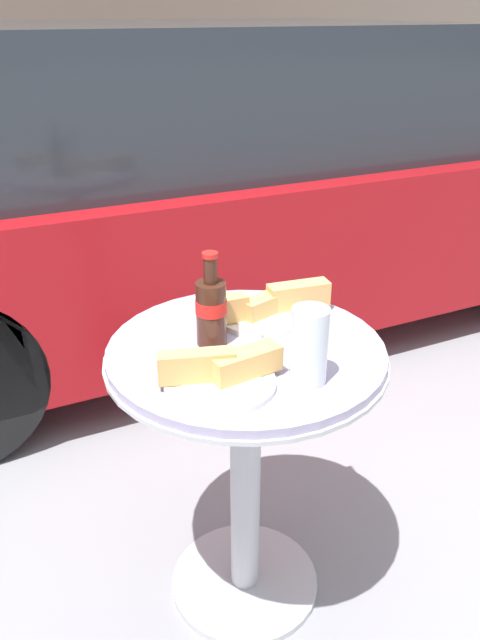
{
  "coord_description": "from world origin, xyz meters",
  "views": [
    {
      "loc": [
        -0.52,
        -1.06,
        1.38
      ],
      "look_at": [
        0.0,
        0.03,
        0.78
      ],
      "focal_mm": 35.0,
      "sensor_mm": 36.0,
      "label": 1
    }
  ],
  "objects_px": {
    "cola_bottle_left": "(211,309)",
    "drinking_glass": "(309,349)",
    "bistro_table": "(246,424)",
    "parked_car": "(223,182)",
    "lunch_plate_far": "(221,373)",
    "lunch_plate_near": "(266,307)"
  },
  "relations": [
    {
      "from": "cola_bottle_left",
      "to": "lunch_plate_far",
      "type": "xyz_separation_m",
      "value": [
        -0.05,
        -0.16,
        -0.06
      ]
    },
    {
      "from": "bistro_table",
      "to": "lunch_plate_near",
      "type": "relative_size",
      "value": 2.31
    },
    {
      "from": "bistro_table",
      "to": "parked_car",
      "type": "height_order",
      "value": "parked_car"
    },
    {
      "from": "lunch_plate_far",
      "to": "parked_car",
      "type": "relative_size",
      "value": 0.05
    },
    {
      "from": "bistro_table",
      "to": "parked_car",
      "type": "distance_m",
      "value": 1.84
    },
    {
      "from": "drinking_glass",
      "to": "lunch_plate_far",
      "type": "relative_size",
      "value": 0.64
    },
    {
      "from": "drinking_glass",
      "to": "lunch_plate_far",
      "type": "xyz_separation_m",
      "value": [
        -0.16,
        0.06,
        -0.05
      ]
    },
    {
      "from": "bistro_table",
      "to": "drinking_glass",
      "type": "bearing_deg",
      "value": -75.0
    },
    {
      "from": "bistro_table",
      "to": "drinking_glass",
      "type": "xyz_separation_m",
      "value": [
        0.05,
        -0.18,
        0.28
      ]
    },
    {
      "from": "drinking_glass",
      "to": "cola_bottle_left",
      "type": "bearing_deg",
      "value": 115.76
    },
    {
      "from": "lunch_plate_near",
      "to": "lunch_plate_far",
      "type": "height_order",
      "value": "same"
    },
    {
      "from": "drinking_glass",
      "to": "parked_car",
      "type": "distance_m",
      "value": 1.99
    },
    {
      "from": "bistro_table",
      "to": "lunch_plate_far",
      "type": "relative_size",
      "value": 2.98
    },
    {
      "from": "lunch_plate_far",
      "to": "parked_car",
      "type": "bearing_deg",
      "value": 65.94
    },
    {
      "from": "cola_bottle_left",
      "to": "parked_car",
      "type": "height_order",
      "value": "parked_car"
    },
    {
      "from": "lunch_plate_far",
      "to": "drinking_glass",
      "type": "bearing_deg",
      "value": -21.79
    },
    {
      "from": "cola_bottle_left",
      "to": "drinking_glass",
      "type": "relative_size",
      "value": 1.34
    },
    {
      "from": "bistro_table",
      "to": "lunch_plate_near",
      "type": "height_order",
      "value": "lunch_plate_near"
    },
    {
      "from": "drinking_glass",
      "to": "lunch_plate_near",
      "type": "bearing_deg",
      "value": 78.9
    },
    {
      "from": "lunch_plate_near",
      "to": "lunch_plate_far",
      "type": "distance_m",
      "value": 0.3
    },
    {
      "from": "cola_bottle_left",
      "to": "lunch_plate_near",
      "type": "bearing_deg",
      "value": 19.47
    },
    {
      "from": "cola_bottle_left",
      "to": "lunch_plate_near",
      "type": "height_order",
      "value": "cola_bottle_left"
    }
  ]
}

